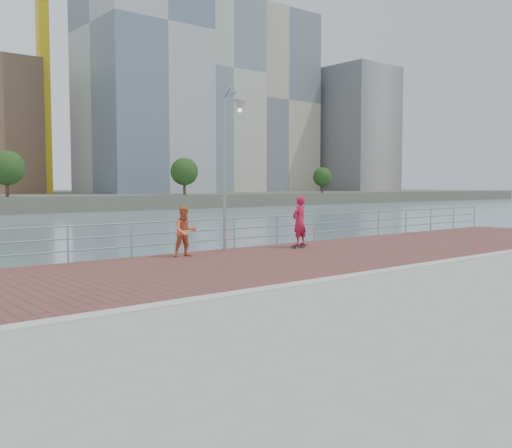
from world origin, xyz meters
TOP-DOWN VIEW (x-y plane):
  - water at (0.00, 0.00)m, footprint 400.00×400.00m
  - brick_lane at (0.00, 3.60)m, footprint 40.00×6.80m
  - curb at (0.00, 0.00)m, footprint 40.00×0.40m
  - guardrail at (0.00, 7.00)m, footprint 39.06×0.06m
  - street_lamp at (2.27, 6.11)m, footprint 0.39×1.13m
  - skateboard at (4.96, 5.56)m, footprint 0.82×0.35m
  - skateboarder at (4.96, 5.56)m, footprint 0.73×0.55m
  - bystander at (0.37, 6.03)m, footprint 0.92×0.79m
  - tower_crane at (27.36, 104.00)m, footprint 47.00×2.00m
  - skyline at (27.05, 103.94)m, footprint 233.00×41.00m

SIDE VIEW (x-z plane):
  - water at x=0.00m, z-range -2.00..-2.00m
  - brick_lane at x=0.00m, z-range 0.00..0.02m
  - curb at x=0.00m, z-range 0.00..0.06m
  - skateboard at x=4.96m, z-range 0.05..0.14m
  - guardrail at x=0.00m, z-range 0.13..1.25m
  - bystander at x=0.37m, z-range 0.02..1.64m
  - skateboarder at x=4.96m, z-range 0.10..1.91m
  - street_lamp at x=2.27m, z-range 1.12..6.46m
  - skyline at x=27.05m, z-range -8.23..58.02m
  - tower_crane at x=27.36m, z-range 8.15..58.85m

